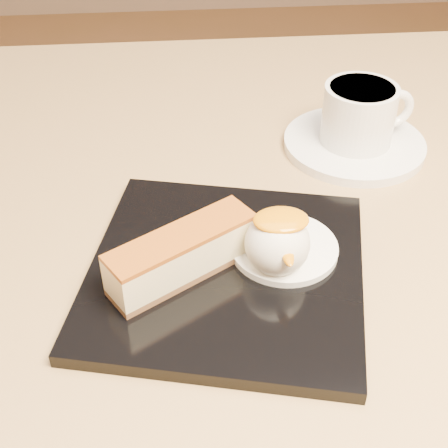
{
  "coord_description": "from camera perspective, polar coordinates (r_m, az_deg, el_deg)",
  "views": [
    {
      "loc": [
        -0.04,
        -0.46,
        1.08
      ],
      "look_at": [
        -0.01,
        -0.07,
        0.76
      ],
      "focal_mm": 50.0,
      "sensor_mm": 36.0,
      "label": 1
    }
  ],
  "objects": [
    {
      "name": "cheesecake",
      "position": [
        0.49,
        -3.83,
        -2.77
      ],
      "size": [
        0.12,
        0.1,
        0.04
      ],
      "rotation": [
        0.0,
        0.0,
        0.57
      ],
      "color": "brown",
      "rests_on": "dessert_plate"
    },
    {
      "name": "cream_smear",
      "position": [
        0.52,
        5.51,
        -2.17
      ],
      "size": [
        0.09,
        0.09,
        0.01
      ],
      "primitive_type": "cylinder",
      "color": "white",
      "rests_on": "dessert_plate"
    },
    {
      "name": "dessert_plate",
      "position": [
        0.51,
        0.19,
        -4.36
      ],
      "size": [
        0.26,
        0.26,
        0.01
      ],
      "primitive_type": "cube",
      "rotation": [
        0.0,
        0.0,
        -0.23
      ],
      "color": "black",
      "rests_on": "table"
    },
    {
      "name": "coffee_cup",
      "position": [
        0.67,
        12.37,
        9.87
      ],
      "size": [
        0.1,
        0.08,
        0.06
      ],
      "rotation": [
        0.0,
        0.0,
        0.2
      ],
      "color": "white",
      "rests_on": "saucer"
    },
    {
      "name": "mango_sauce",
      "position": [
        0.48,
        5.24,
        0.37
      ],
      "size": [
        0.04,
        0.03,
        0.01
      ],
      "primitive_type": "ellipsoid",
      "color": "orange",
      "rests_on": "ice_cream_scoop"
    },
    {
      "name": "table",
      "position": [
        0.69,
        0.34,
        -8.75
      ],
      "size": [
        0.8,
        0.8,
        0.72
      ],
      "color": "black",
      "rests_on": "ground"
    },
    {
      "name": "ice_cream_scoop",
      "position": [
        0.49,
        4.9,
        -1.77
      ],
      "size": [
        0.05,
        0.05,
        0.05
      ],
      "primitive_type": "sphere",
      "color": "white",
      "rests_on": "cream_smear"
    },
    {
      "name": "mint_sprig",
      "position": [
        0.54,
        2.02,
        -0.3
      ],
      "size": [
        0.03,
        0.02,
        0.0
      ],
      "color": "#36892C",
      "rests_on": "cream_smear"
    },
    {
      "name": "saucer",
      "position": [
        0.69,
        11.81,
        7.17
      ],
      "size": [
        0.15,
        0.15,
        0.01
      ],
      "primitive_type": "cylinder",
      "color": "white",
      "rests_on": "table"
    }
  ]
}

